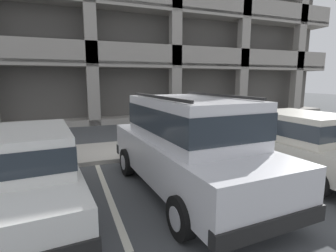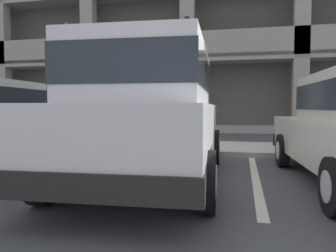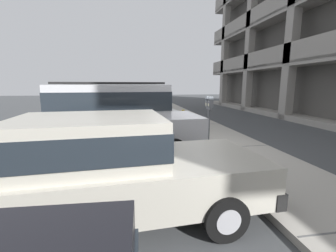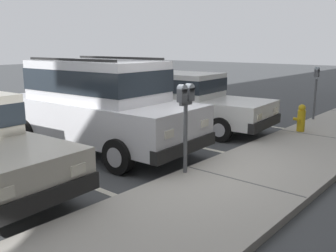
% 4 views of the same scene
% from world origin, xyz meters
% --- Properties ---
extents(ground_plane, '(80.00, 80.00, 0.10)m').
position_xyz_m(ground_plane, '(0.00, 0.00, -0.05)').
color(ground_plane, '#444749').
extents(sidewalk, '(40.00, 2.20, 0.12)m').
position_xyz_m(sidewalk, '(0.00, 1.30, 0.06)').
color(sidewalk, '#ADA89E').
rests_on(sidewalk, ground_plane).
extents(parking_stall_lines, '(12.73, 4.80, 0.01)m').
position_xyz_m(parking_stall_lines, '(1.58, -1.40, 0.00)').
color(parking_stall_lines, silver).
rests_on(parking_stall_lines, ground_plane).
extents(silver_suv, '(2.20, 4.88, 2.03)m').
position_xyz_m(silver_suv, '(0.03, -2.26, 1.09)').
color(silver_suv, silver).
rests_on(silver_suv, ground_plane).
extents(red_sedan, '(2.10, 4.61, 1.54)m').
position_xyz_m(red_sedan, '(-3.02, -2.13, 0.82)').
color(red_sedan, silver).
rests_on(red_sedan, ground_plane).
extents(parking_meter_near, '(0.35, 0.12, 1.54)m').
position_xyz_m(parking_meter_near, '(0.27, 0.35, 1.27)').
color(parking_meter_near, '#595B60').
rests_on(parking_meter_near, sidewalk).
extents(parking_meter_far, '(0.15, 0.12, 1.55)m').
position_xyz_m(parking_meter_far, '(-6.03, 0.31, 1.13)').
color(parking_meter_far, '#595B60').
rests_on(parking_meter_far, sidewalk).
extents(fire_hydrant, '(0.30, 0.30, 0.70)m').
position_xyz_m(fire_hydrant, '(-4.18, 0.65, 0.46)').
color(fire_hydrant, gold).
rests_on(fire_hydrant, sidewalk).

